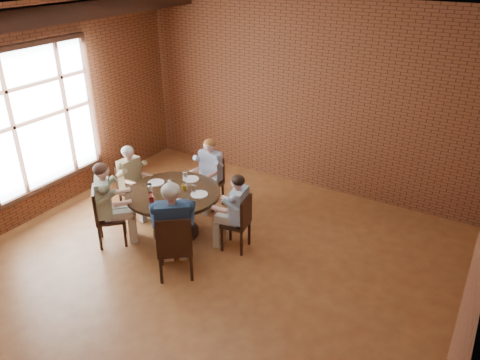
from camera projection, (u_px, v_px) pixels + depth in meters
The scene contains 29 objects.
floor at pixel (192, 279), 6.43m from camera, with size 7.00×7.00×0.00m, color #A06431.
ceiling at pixel (177, 21), 4.91m from camera, with size 7.00×7.00×0.00m, color silver.
wall_back at pixel (303, 96), 8.36m from camera, with size 7.00×7.00×0.00m, color brown.
wall_left at pixel (15, 121), 7.16m from camera, with size 7.00×7.00×0.00m, color brown.
wall_right at pixel (478, 246), 4.18m from camera, with size 7.00×7.00×0.00m, color brown.
ceiling_beam at pixel (28, 18), 6.09m from camera, with size 0.22×6.90×0.26m, color black.
window at pixel (40, 118), 7.45m from camera, with size 0.10×2.16×2.36m.
dining_table at pixel (174, 204), 7.23m from camera, with size 1.44×1.44×0.75m.
chair_a at pixel (240, 221), 6.87m from camera, with size 0.42×0.42×0.88m.
diner_a at pixel (236, 213), 6.84m from camera, with size 0.46×0.57×1.22m, color teal, non-canonical shape.
chair_b at pixel (212, 180), 8.09m from camera, with size 0.39×0.39×0.89m.
diner_b at pixel (209, 174), 7.97m from camera, with size 0.48×0.59×1.25m, color #8E99B5, non-canonical shape.
chair_c at pixel (131, 188), 7.82m from camera, with size 0.43×0.43×0.88m.
diner_c at pixel (133, 182), 7.72m from camera, with size 0.47×0.58×1.24m, color brown, non-canonical shape.
chair_d at pixel (104, 214), 7.01m from camera, with size 0.60×0.60×0.94m.
diner_d at pixel (109, 204), 6.95m from camera, with size 0.53×0.65×1.33m, color gray, non-canonical shape.
chair_e at pixel (175, 245), 6.24m from camera, with size 0.66×0.66×0.99m.
diner_e at pixel (174, 230), 6.25m from camera, with size 0.58×0.71×1.42m, color #1B2E4B, non-canonical shape.
plate_a at pixel (199, 194), 7.03m from camera, with size 0.26×0.26×0.01m, color white.
plate_b at pixel (191, 179), 7.49m from camera, with size 0.26×0.26×0.01m, color white.
plate_c at pixel (156, 183), 7.39m from camera, with size 0.26×0.26×0.01m, color white.
plate_d at pixel (178, 203), 6.79m from camera, with size 0.26×0.26×0.01m, color white.
glass_a at pixel (194, 189), 7.04m from camera, with size 0.07×0.07×0.14m, color white.
glass_b at pixel (184, 186), 7.13m from camera, with size 0.07×0.07×0.14m, color white.
glass_c at pixel (185, 176), 7.44m from camera, with size 0.07×0.07×0.14m, color white.
glass_d at pixel (170, 185), 7.18m from camera, with size 0.07×0.07×0.14m, color white.
glass_e at pixel (150, 188), 7.08m from camera, with size 0.07×0.07×0.14m, color white.
glass_f at pixel (151, 198), 6.81m from camera, with size 0.07×0.07×0.14m, color white.
smartphone at pixel (172, 209), 6.64m from camera, with size 0.08×0.16×0.01m, color black.
Camera 1 is at (3.20, -4.07, 4.10)m, focal length 35.00 mm.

